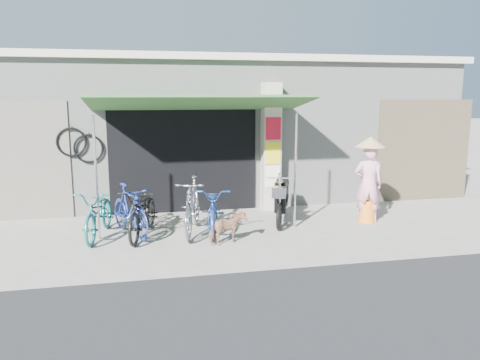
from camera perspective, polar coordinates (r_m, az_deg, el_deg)
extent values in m
plane|color=gray|center=(8.91, 2.61, -7.43)|extent=(80.00, 80.00, 0.00)
cube|color=#9CA098|center=(13.52, -2.79, 6.22)|extent=(12.00, 5.00, 3.50)
cube|color=beige|center=(13.51, -2.86, 13.99)|extent=(12.30, 5.30, 0.16)
cube|color=black|center=(10.93, -6.87, 2.55)|extent=(3.40, 0.06, 2.50)
cube|color=black|center=(11.06, -6.79, -1.04)|extent=(3.06, 0.04, 1.10)
torus|color=black|center=(10.87, -17.99, 3.67)|extent=(0.65, 0.05, 0.65)
cylinder|color=silver|center=(10.86, -18.08, 5.36)|extent=(0.02, 0.02, 0.12)
torus|color=black|center=(10.90, -19.87, 4.37)|extent=(0.65, 0.05, 0.65)
cylinder|color=silver|center=(10.90, -19.96, 6.05)|extent=(0.02, 0.02, 0.12)
cube|color=#BAAF9F|center=(11.14, 3.75, 4.04)|extent=(0.42, 0.42, 3.00)
cube|color=red|center=(10.89, 4.09, 6.27)|extent=(0.36, 0.02, 0.52)
cube|color=yellow|center=(10.94, 4.05, 3.29)|extent=(0.36, 0.02, 0.52)
cube|color=white|center=(11.03, 4.02, 0.41)|extent=(0.36, 0.02, 0.50)
cube|color=#2D5B29|center=(9.94, -4.79, 9.34)|extent=(4.60, 1.88, 0.35)
cylinder|color=silver|center=(9.13, -17.12, 0.18)|extent=(0.05, 0.05, 2.36)
cylinder|color=silver|center=(9.59, 6.76, 1.04)|extent=(0.05, 0.05, 2.36)
cube|color=brown|center=(13.03, 21.46, 3.38)|extent=(2.60, 0.06, 2.60)
cube|color=#6B665B|center=(11.26, -26.53, 2.02)|extent=(2.60, 0.06, 2.60)
imported|color=#176A69|center=(9.43, -16.77, -3.86)|extent=(0.93, 1.90, 0.95)
imported|color=navy|center=(9.40, -13.27, -3.60)|extent=(1.10, 1.71, 1.00)
imported|color=black|center=(9.24, -11.71, -3.84)|extent=(1.10, 1.96, 0.97)
imported|color=#99999D|center=(9.28, -5.81, -3.10)|extent=(0.97, 1.97, 1.14)
imported|color=navy|center=(9.34, -3.21, -3.54)|extent=(0.93, 1.91, 0.96)
imported|color=#997451|center=(8.64, -1.53, -5.92)|extent=(0.78, 0.58, 0.60)
torus|color=black|center=(9.54, 4.79, -4.50)|extent=(0.28, 0.56, 0.56)
torus|color=black|center=(10.87, 5.25, -2.66)|extent=(0.28, 0.56, 0.56)
cube|color=black|center=(10.19, 5.04, -3.09)|extent=(0.57, 1.02, 0.11)
cube|color=black|center=(10.50, 5.18, -1.39)|extent=(0.46, 0.64, 0.36)
cube|color=black|center=(10.45, 5.20, -0.21)|extent=(0.44, 0.63, 0.09)
cube|color=black|center=(9.66, 4.90, -2.04)|extent=(0.25, 0.18, 0.59)
cylinder|color=silver|center=(9.40, 4.88, 0.24)|extent=(0.53, 0.22, 0.03)
cube|color=silver|center=(9.26, 4.78, -1.50)|extent=(0.33, 0.29, 0.21)
imported|color=pink|center=(10.41, 15.38, -0.45)|extent=(0.71, 0.57, 1.67)
cone|color=orange|center=(10.54, 15.23, -3.69)|extent=(0.38, 0.38, 0.46)
cone|color=tan|center=(10.29, 15.62, 4.51)|extent=(0.64, 0.64, 0.22)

